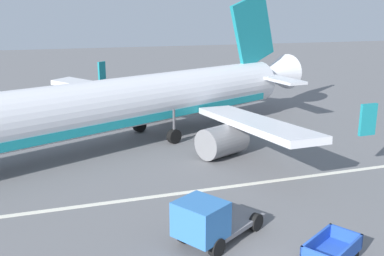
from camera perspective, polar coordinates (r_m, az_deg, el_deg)
name	(u,v)px	position (r m, az deg, el deg)	size (l,w,h in m)	color
apron_stripe	(211,189)	(24.59, 2.52, -7.96)	(120.00, 0.36, 0.01)	silver
airplane	(140,102)	(32.92, -6.82, 3.43)	(35.71, 29.27, 11.34)	silver
baggage_cart_second_in_row	(332,251)	(18.39, 17.71, -15.03)	(3.46, 2.45, 1.07)	#234CB2
service_truck_beside_carts	(208,221)	(18.72, 2.11, -11.96)	(4.73, 3.88, 2.10)	slate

